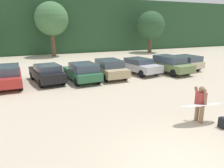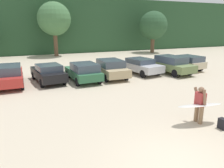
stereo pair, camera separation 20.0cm
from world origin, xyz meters
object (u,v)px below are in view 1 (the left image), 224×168
at_px(parked_car_tan, 108,68).
at_px(person_adult, 200,102).
at_px(parked_car_black, 47,73).
at_px(backpack_dropped, 223,123).
at_px(parked_car_red, 7,75).
at_px(parked_car_olive_green, 168,64).
at_px(parked_car_forest_green, 82,72).
at_px(surfboard_white, 200,105).
at_px(parked_car_champagne, 183,62).
at_px(parked_car_silver, 138,65).

height_order(parked_car_tan, person_adult, person_adult).
relative_size(parked_car_black, backpack_dropped, 9.91).
xyz_separation_m(parked_car_red, parked_car_black, (2.73, 0.11, -0.07)).
bearing_deg(parked_car_tan, person_adult, -177.96).
height_order(parked_car_black, backpack_dropped, parked_car_black).
xyz_separation_m(parked_car_olive_green, person_adult, (-5.29, -9.19, 0.11)).
bearing_deg(parked_car_forest_green, parked_car_black, 69.91).
distance_m(parked_car_black, parked_car_forest_green, 2.66).
height_order(person_adult, surfboard_white, person_adult).
relative_size(parked_car_forest_green, parked_car_tan, 0.91).
height_order(parked_car_red, parked_car_forest_green, parked_car_red).
bearing_deg(parked_car_tan, surfboard_white, -178.56).
xyz_separation_m(parked_car_champagne, person_adult, (-7.48, -9.85, 0.16)).
xyz_separation_m(parked_car_red, backpack_dropped, (8.50, -10.75, -0.57)).
xyz_separation_m(parked_car_olive_green, parked_car_champagne, (2.20, 0.66, -0.05)).
height_order(parked_car_tan, surfboard_white, parked_car_tan).
bearing_deg(backpack_dropped, surfboard_white, 127.02).
xyz_separation_m(parked_car_black, parked_car_forest_green, (2.54, -0.77, 0.04)).
bearing_deg(parked_car_black, parked_car_forest_green, -114.80).
relative_size(parked_car_silver, surfboard_white, 2.18).
xyz_separation_m(parked_car_red, person_adult, (8.02, -9.88, 0.13)).
relative_size(parked_car_black, parked_car_forest_green, 1.05).
bearing_deg(parked_car_forest_green, parked_car_tan, -80.64).
xyz_separation_m(parked_car_olive_green, backpack_dropped, (-4.81, -10.07, -0.60)).
bearing_deg(parked_car_forest_green, parked_car_olive_green, -93.36).
height_order(parked_car_silver, surfboard_white, parked_car_silver).
bearing_deg(parked_car_black, parked_car_silver, -97.47).
bearing_deg(parked_car_red, parked_car_forest_green, -97.35).
height_order(parked_car_forest_green, person_adult, person_adult).
distance_m(parked_car_silver, parked_car_champagne, 4.82).
relative_size(surfboard_white, backpack_dropped, 4.74).
bearing_deg(parked_car_olive_green, parked_car_forest_green, 83.13).
distance_m(parked_car_forest_green, backpack_dropped, 10.61).
bearing_deg(parked_car_silver, backpack_dropped, 158.22).
height_order(parked_car_forest_green, parked_car_olive_green, parked_car_olive_green).
distance_m(parked_car_forest_green, parked_car_champagne, 10.25).
bearing_deg(person_adult, parked_car_black, -60.17).
bearing_deg(parked_car_olive_green, parked_car_red, 80.36).
xyz_separation_m(parked_car_silver, parked_car_champagne, (4.81, -0.19, 0.04)).
xyz_separation_m(parked_car_tan, surfboard_white, (0.27, -9.85, 0.09)).
distance_m(parked_car_champagne, surfboard_white, 12.52).
xyz_separation_m(parked_car_red, parked_car_forest_green, (5.27, -0.66, -0.03)).
distance_m(parked_car_champagne, backpack_dropped, 12.83).
height_order(parked_car_black, parked_car_olive_green, parked_car_olive_green).
bearing_deg(parked_car_tan, parked_car_black, 87.03).
height_order(parked_car_olive_green, surfboard_white, parked_car_olive_green).
relative_size(person_adult, backpack_dropped, 3.66).
bearing_deg(parked_car_silver, parked_car_olive_green, -118.52).
distance_m(parked_car_black, parked_car_silver, 7.96).
bearing_deg(person_adult, parked_car_olive_green, -117.99).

